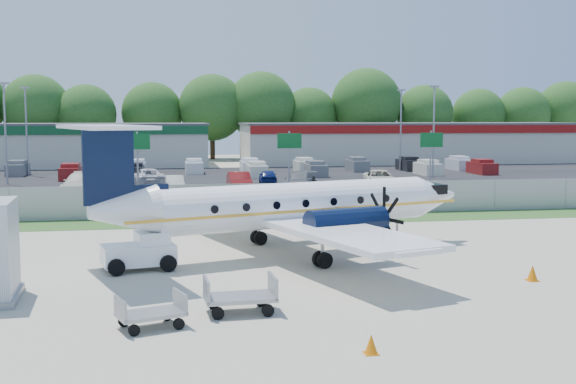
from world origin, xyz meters
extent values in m
plane|color=#B8B29C|center=(0.00, 0.00, 0.00)|extent=(170.00, 170.00, 0.00)
cube|color=#2D561E|center=(0.00, 12.00, 0.01)|extent=(170.00, 4.00, 0.02)
cube|color=black|center=(0.00, 19.00, 0.01)|extent=(170.00, 8.00, 0.02)
cube|color=black|center=(0.00, 40.00, 0.01)|extent=(170.00, 32.00, 0.02)
cube|color=gray|center=(0.00, 14.00, 1.00)|extent=(120.00, 0.02, 1.90)
cube|color=gray|center=(0.00, 14.00, 1.98)|extent=(120.00, 0.06, 0.06)
cube|color=gray|center=(0.00, 14.00, 0.05)|extent=(120.00, 0.06, 0.06)
cube|color=beige|center=(-24.00, 62.00, 2.50)|extent=(46.00, 12.00, 5.00)
cube|color=#474749|center=(-24.00, 62.00, 5.12)|extent=(46.40, 12.40, 0.24)
cube|color=#0F4723|center=(-24.00, 55.90, 4.50)|extent=(46.00, 0.20, 1.00)
cube|color=beige|center=(26.00, 62.00, 2.50)|extent=(44.00, 12.00, 5.00)
cube|color=#474749|center=(26.00, 62.00, 5.12)|extent=(44.40, 12.40, 0.24)
cube|color=maroon|center=(26.00, 55.90, 4.50)|extent=(44.00, 0.20, 1.00)
cylinder|color=gray|center=(-8.00, 23.00, 2.50)|extent=(0.14, 0.14, 5.00)
cube|color=#0C5923|center=(-8.00, 22.85, 4.30)|extent=(1.80, 0.08, 1.10)
cylinder|color=gray|center=(3.00, 23.00, 2.50)|extent=(0.14, 0.14, 5.00)
cube|color=#0C5923|center=(3.00, 22.85, 4.30)|extent=(1.80, 0.08, 1.10)
cylinder|color=gray|center=(14.00, 23.00, 2.50)|extent=(0.14, 0.14, 5.00)
cube|color=#0C5923|center=(14.00, 22.85, 4.30)|extent=(1.80, 0.08, 1.10)
cylinder|color=gray|center=(-20.00, 38.00, 4.50)|extent=(0.18, 0.18, 9.00)
cube|color=gray|center=(-20.00, 38.00, 9.00)|extent=(0.90, 0.35, 0.18)
cylinder|color=gray|center=(20.00, 38.00, 4.50)|extent=(0.18, 0.18, 9.00)
cube|color=gray|center=(20.00, 38.00, 9.00)|extent=(0.90, 0.35, 0.18)
cylinder|color=gray|center=(-20.00, 48.00, 4.50)|extent=(0.18, 0.18, 9.00)
cube|color=gray|center=(-20.00, 48.00, 9.00)|extent=(0.90, 0.35, 0.18)
cylinder|color=gray|center=(20.00, 48.00, 4.50)|extent=(0.18, 0.18, 9.00)
cube|color=gray|center=(20.00, 48.00, 9.00)|extent=(0.90, 0.35, 0.18)
cylinder|color=white|center=(-0.32, 1.47, 2.22)|extent=(12.89, 5.84, 1.96)
cone|color=white|center=(6.91, 3.81, 2.22)|extent=(2.77, 2.57, 1.96)
cone|color=white|center=(-7.74, -0.93, 2.43)|extent=(3.16, 2.69, 1.96)
cube|color=black|center=(6.71, 3.74, 2.58)|extent=(1.30, 1.56, 0.46)
cube|color=white|center=(-0.81, 1.31, 1.65)|extent=(8.74, 18.32, 0.23)
cylinder|color=black|center=(1.19, -1.19, 1.81)|extent=(3.69, 2.16, 1.14)
cylinder|color=black|center=(-0.65, 4.51, 1.81)|extent=(3.69, 2.16, 1.14)
cube|color=black|center=(-8.23, -1.09, 4.18)|extent=(1.92, 0.78, 3.00)
cube|color=white|center=(-8.33, -1.12, 5.68)|extent=(4.33, 6.86, 0.14)
cylinder|color=gray|center=(4.79, 3.12, 0.67)|extent=(0.12, 0.12, 1.34)
cylinder|color=black|center=(4.79, 3.12, 0.29)|extent=(0.61, 0.36, 0.58)
cylinder|color=black|center=(0.11, -1.54, 0.33)|extent=(0.76, 0.60, 0.66)
cylinder|color=black|center=(-1.73, 4.16, 0.33)|extent=(0.76, 0.60, 0.66)
cube|color=white|center=(-7.20, -0.62, 0.61)|extent=(3.09, 2.24, 0.78)
cube|color=white|center=(-6.65, -0.50, 1.23)|extent=(1.51, 1.68, 0.56)
cube|color=black|center=(-6.16, -0.39, 1.25)|extent=(0.46, 1.24, 0.45)
cylinder|color=black|center=(-7.99, -1.68, 0.34)|extent=(0.71, 0.38, 0.67)
cylinder|color=black|center=(-8.37, 0.02, 0.34)|extent=(0.71, 0.38, 0.67)
cylinder|color=black|center=(-6.03, -1.25, 0.34)|extent=(0.71, 0.38, 0.67)
cylinder|color=black|center=(-6.40, 0.45, 0.34)|extent=(0.71, 0.38, 0.67)
cube|color=gray|center=(-6.56, -8.87, 0.42)|extent=(2.13, 1.66, 0.11)
cube|color=gray|center=(-7.40, -9.16, 0.70)|extent=(0.43, 1.09, 0.56)
cube|color=gray|center=(-5.72, -8.59, 0.70)|extent=(0.43, 1.09, 0.56)
cylinder|color=black|center=(-7.01, -9.57, 0.17)|extent=(0.35, 0.21, 0.34)
cylinder|color=black|center=(-7.34, -8.60, 0.17)|extent=(0.35, 0.21, 0.34)
cylinder|color=black|center=(-5.77, -9.15, 0.17)|extent=(0.35, 0.21, 0.34)
cylinder|color=black|center=(-6.10, -8.18, 0.17)|extent=(0.35, 0.21, 0.34)
cube|color=gray|center=(-3.86, -7.70, 0.49)|extent=(2.24, 1.41, 0.13)
cube|color=gray|center=(-4.90, -7.75, 0.82)|extent=(0.15, 1.31, 0.66)
cube|color=gray|center=(-2.82, -7.65, 0.82)|extent=(0.15, 1.31, 0.66)
cylinder|color=black|center=(-4.60, -8.33, 0.20)|extent=(0.40, 0.15, 0.39)
cylinder|color=black|center=(-4.65, -7.13, 0.20)|extent=(0.40, 0.15, 0.39)
cylinder|color=black|center=(-3.07, -8.26, 0.20)|extent=(0.40, 0.15, 0.39)
cylinder|color=black|center=(-3.12, -7.06, 0.20)|extent=(0.40, 0.15, 0.39)
cone|color=orange|center=(7.32, -5.12, 0.30)|extent=(0.40, 0.40, 0.60)
cube|color=orange|center=(7.32, -5.12, 0.02)|extent=(0.43, 0.43, 0.03)
cone|color=orange|center=(-0.94, -12.13, 0.26)|extent=(0.35, 0.35, 0.52)
cube|color=orange|center=(-0.94, -12.13, 0.01)|extent=(0.37, 0.37, 0.03)
cone|color=orange|center=(-5.72, 11.41, 0.25)|extent=(0.33, 0.33, 0.49)
cube|color=orange|center=(-5.72, 11.41, 0.01)|extent=(0.35, 0.35, 0.03)
imported|color=maroon|center=(-16.39, 18.21, 0.00)|extent=(5.08, 3.35, 1.37)
imported|color=silver|center=(11.61, 21.07, 0.00)|extent=(4.62, 2.25, 1.52)
imported|color=beige|center=(-12.73, 29.14, 0.00)|extent=(2.76, 5.82, 1.64)
imported|color=beige|center=(-5.32, 29.02, 0.00)|extent=(1.60, 4.08, 1.32)
imported|color=maroon|center=(-0.16, 28.47, 0.00)|extent=(1.74, 4.87, 1.60)
imported|color=#595B5E|center=(4.74, 28.21, 0.00)|extent=(4.11, 5.65, 1.52)
imported|color=beige|center=(12.01, 29.75, 0.00)|extent=(3.43, 5.81, 1.52)
imported|color=silver|center=(-7.60, 34.91, 0.00)|extent=(3.39, 5.86, 1.53)
imported|color=navy|center=(3.07, 34.62, 0.00)|extent=(1.90, 3.98, 1.31)
camera|label=1|loc=(-6.09, -29.53, 6.09)|focal=45.00mm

